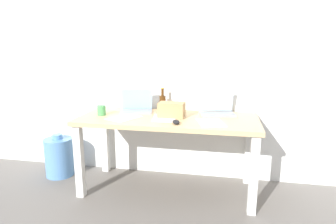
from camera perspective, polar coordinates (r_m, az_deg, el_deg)
name	(u,v)px	position (r m, az deg, el deg)	size (l,w,h in m)	color
ground_plane	(168,189)	(2.99, 0.00, -14.75)	(8.00, 8.00, 0.00)	slate
back_wall	(176,54)	(3.06, 1.53, 11.24)	(5.20, 0.08, 2.60)	white
desk	(168,128)	(2.76, 0.00, -3.06)	(1.66, 0.71, 0.73)	tan
laptop_left	(137,107)	(2.96, -6.15, 0.94)	(0.35, 0.28, 0.22)	gray
laptop_right	(217,109)	(2.87, 9.58, 0.50)	(0.37, 0.29, 0.22)	gray
beer_bottle	(163,102)	(2.98, -1.07, 1.89)	(0.07, 0.07, 0.24)	#47280F
computer_mouse	(176,122)	(2.49, 1.58, -1.97)	(0.06, 0.10, 0.03)	black
cardboard_box	(172,110)	(2.73, 0.70, 0.44)	(0.24, 0.16, 0.14)	tan
coffee_mug	(102,110)	(2.87, -12.87, 0.32)	(0.08, 0.08, 0.10)	#4C9E56
paper_sheet_center	(164,118)	(2.70, -0.70, -1.17)	(0.21, 0.30, 0.00)	white
paper_sheet_front_right	(211,123)	(2.55, 8.37, -2.09)	(0.21, 0.30, 0.00)	white
paper_sheet_front_left	(124,118)	(2.74, -8.59, -1.09)	(0.21, 0.30, 0.00)	white
water_cooler_jug	(59,157)	(3.41, -20.51, -8.18)	(0.30, 0.30, 0.46)	#598CC6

